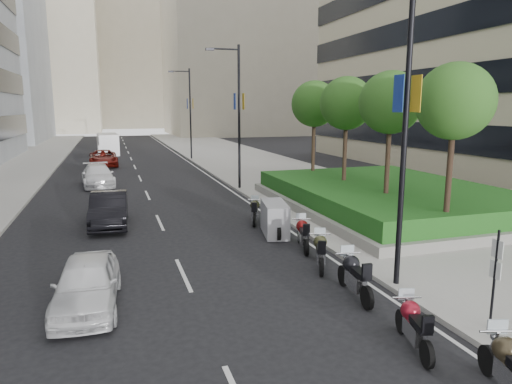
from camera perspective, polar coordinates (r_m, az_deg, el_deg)
name	(u,v)px	position (r m, az deg, el deg)	size (l,w,h in m)	color
ground	(269,324)	(11.66, 1.68, -16.12)	(160.00, 160.00, 0.00)	black
sidewalk_right	(253,164)	(42.05, -0.32, 3.48)	(10.00, 100.00, 0.15)	#9E9B93
lane_edge	(196,167)	(40.80, -7.45, 3.08)	(0.12, 100.00, 0.01)	silver
lane_centre	(136,170)	(40.21, -14.76, 2.71)	(0.12, 100.00, 0.01)	silver
building_cream_right	(240,41)	(94.24, -1.97, 18.30)	(28.00, 24.00, 36.00)	#B7AD93
building_cream_left	(33,51)	(111.40, -26.13, 15.55)	(26.00, 24.00, 34.00)	#B7AD93
building_cream_centre	(127,55)	(130.67, -15.87, 16.19)	(30.00, 24.00, 38.00)	#B7AD93
planter	(388,204)	(24.47, 16.16, -1.40)	(10.00, 14.00, 0.40)	gray
hedge	(389,192)	(24.35, 16.23, -0.02)	(9.40, 13.40, 0.80)	#154B16
tree_0	(455,102)	(18.30, 23.60, 10.27)	(2.80, 2.80, 6.30)	#332319
tree_1	(391,103)	(21.48, 16.48, 10.62)	(2.80, 2.80, 6.30)	#332319
tree_2	(347,104)	(24.90, 11.25, 10.77)	(2.80, 2.80, 6.30)	#332319
tree_3	(314,104)	(28.47, 7.30, 10.83)	(2.80, 2.80, 6.30)	#332319
lamp_post_0	(401,114)	(13.24, 17.69, 9.33)	(2.34, 0.45, 9.00)	black
lamp_post_1	(237,110)	(28.85, -2.43, 10.19)	(2.34, 0.45, 9.00)	black
lamp_post_2	(189,109)	(46.45, -8.41, 10.21)	(2.34, 0.45, 9.00)	black
parking_sign	(495,274)	(12.00, 27.70, -9.05)	(0.06, 0.32, 2.50)	black
motorcycle_0	(511,369)	(9.95, 29.28, -18.76)	(0.86, 2.13, 1.08)	black
motorcycle_1	(413,325)	(10.96, 19.08, -15.45)	(0.78, 1.98, 1.01)	black
motorcycle_2	(354,276)	(13.23, 12.19, -10.20)	(0.75, 2.25, 1.12)	black
motorcycle_3	(320,251)	(15.30, 8.05, -7.36)	(0.99, 1.98, 1.04)	black
motorcycle_4	(303,234)	(17.20, 5.89, -5.26)	(0.80, 2.09, 1.06)	black
motorcycle_5	(275,219)	(18.96, 2.35, -3.37)	(1.32, 2.38, 1.36)	black
motorcycle_6	(255,211)	(20.94, -0.16, -2.42)	(0.88, 1.95, 1.01)	black
car_a	(87,283)	(13.00, -20.39, -10.66)	(1.60, 3.97, 1.35)	silver
car_b	(109,209)	(21.46, -17.89, -2.07)	(1.56, 4.48, 1.48)	black
car_c	(98,175)	(32.61, -19.16, 1.96)	(1.98, 4.87, 1.41)	white
car_d	(103,158)	(43.51, -18.55, 4.04)	(2.41, 5.23, 1.45)	#5D100B
delivery_van	(108,145)	(54.42, -18.02, 5.63)	(2.42, 5.62, 2.31)	white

